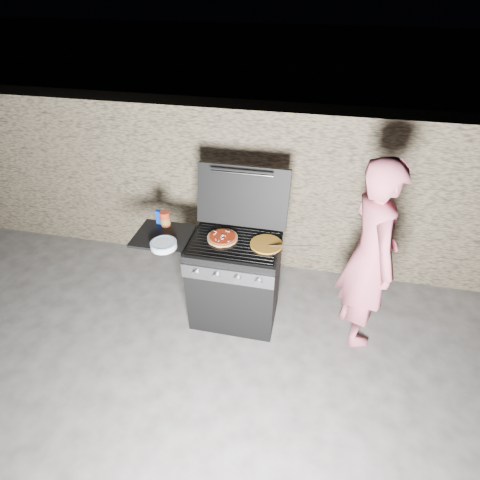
% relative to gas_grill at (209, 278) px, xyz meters
% --- Properties ---
extents(ground, '(50.00, 50.00, 0.00)m').
position_rel_gas_grill_xyz_m(ground, '(0.25, 0.00, -0.46)').
color(ground, '#44403C').
extents(stone_wall, '(8.00, 0.35, 1.80)m').
position_rel_gas_grill_xyz_m(stone_wall, '(0.25, 1.05, 0.44)').
color(stone_wall, gray).
rests_on(stone_wall, ground).
extents(gas_grill, '(1.34, 0.79, 0.91)m').
position_rel_gas_grill_xyz_m(gas_grill, '(0.00, 0.00, 0.00)').
color(gas_grill, black).
rests_on(gas_grill, ground).
extents(pizza_topped, '(0.28, 0.28, 0.03)m').
position_rel_gas_grill_xyz_m(pizza_topped, '(0.13, 0.04, 0.47)').
color(pizza_topped, '#AD7B51').
rests_on(pizza_topped, gas_grill).
extents(pizza_plain, '(0.36, 0.36, 0.02)m').
position_rel_gas_grill_xyz_m(pizza_plain, '(0.53, 0.03, 0.46)').
color(pizza_plain, gold).
rests_on(pizza_plain, gas_grill).
extents(sauce_jar, '(0.11, 0.11, 0.14)m').
position_rel_gas_grill_xyz_m(sauce_jar, '(-0.45, 0.15, 0.52)').
color(sauce_jar, '#9E2F19').
rests_on(sauce_jar, gas_grill).
extents(blue_carton, '(0.07, 0.05, 0.14)m').
position_rel_gas_grill_xyz_m(blue_carton, '(-0.51, 0.17, 0.52)').
color(blue_carton, '#062B9E').
rests_on(blue_carton, gas_grill).
extents(plate_stack, '(0.25, 0.25, 0.05)m').
position_rel_gas_grill_xyz_m(plate_stack, '(-0.34, -0.18, 0.47)').
color(plate_stack, white).
rests_on(plate_stack, gas_grill).
extents(person, '(0.61, 0.75, 1.80)m').
position_rel_gas_grill_xyz_m(person, '(1.40, 0.06, 0.44)').
color(person, '#D9657B').
rests_on(person, ground).
extents(tongs, '(0.45, 0.03, 0.09)m').
position_rel_gas_grill_xyz_m(tongs, '(0.74, 0.00, 0.50)').
color(tongs, black).
rests_on(tongs, gas_grill).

